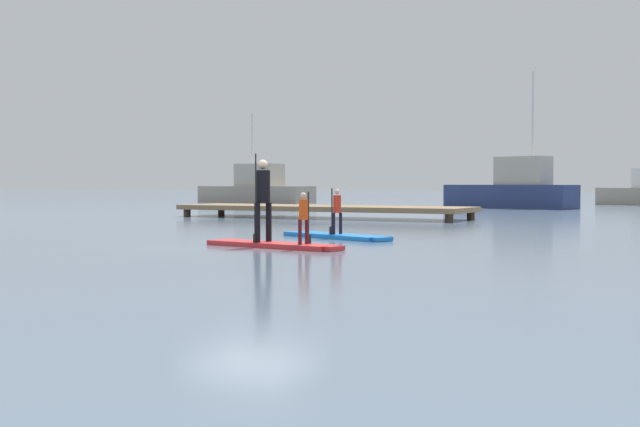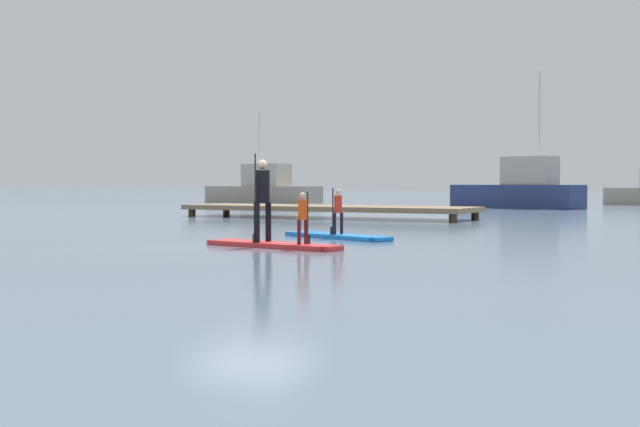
{
  "view_description": "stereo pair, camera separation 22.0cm",
  "coord_description": "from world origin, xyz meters",
  "px_view_note": "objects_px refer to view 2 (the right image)",
  "views": [
    {
      "loc": [
        9.38,
        -14.99,
        1.31
      ],
      "look_at": [
        0.91,
        1.27,
        0.66
      ],
      "focal_mm": 47.79,
      "sensor_mm": 36.0,
      "label": 1
    },
    {
      "loc": [
        9.57,
        -14.89,
        1.31
      ],
      "look_at": [
        0.91,
        1.27,
        0.66
      ],
      "focal_mm": 47.79,
      "sensor_mm": 36.0,
      "label": 2
    }
  ],
  "objects_px": {
    "paddler_child_solo": "(338,209)",
    "paddleboard_far": "(274,245)",
    "paddler_adult": "(262,195)",
    "motor_boat_small_navy": "(519,190)",
    "fishing_boat_white_large": "(264,189)",
    "paddleboard_near": "(338,236)",
    "paddler_child_front": "(303,215)"
  },
  "relations": [
    {
      "from": "paddler_child_front",
      "to": "fishing_boat_white_large",
      "type": "xyz_separation_m",
      "value": [
        -22.36,
        34.37,
        0.24
      ]
    },
    {
      "from": "paddleboard_near",
      "to": "paddler_child_solo",
      "type": "relative_size",
      "value": 2.98
    },
    {
      "from": "paddleboard_near",
      "to": "paddleboard_far",
      "type": "distance_m",
      "value": 3.22
    },
    {
      "from": "fishing_boat_white_large",
      "to": "motor_boat_small_navy",
      "type": "relative_size",
      "value": 1.09
    },
    {
      "from": "paddleboard_far",
      "to": "fishing_boat_white_large",
      "type": "xyz_separation_m",
      "value": [
        -21.61,
        34.25,
        0.87
      ]
    },
    {
      "from": "paddleboard_far",
      "to": "motor_boat_small_navy",
      "type": "xyz_separation_m",
      "value": [
        -2.88,
        29.6,
        0.93
      ]
    },
    {
      "from": "fishing_boat_white_large",
      "to": "paddleboard_near",
      "type": "bearing_deg",
      "value": -55.35
    },
    {
      "from": "paddleboard_far",
      "to": "fishing_boat_white_large",
      "type": "height_order",
      "value": "fishing_boat_white_large"
    },
    {
      "from": "fishing_boat_white_large",
      "to": "motor_boat_small_navy",
      "type": "xyz_separation_m",
      "value": [
        18.73,
        -4.65,
        0.06
      ]
    },
    {
      "from": "paddler_adult",
      "to": "paddler_child_solo",
      "type": "bearing_deg",
      "value": 87.46
    },
    {
      "from": "paddler_child_front",
      "to": "motor_boat_small_navy",
      "type": "distance_m",
      "value": 29.95
    },
    {
      "from": "paddleboard_near",
      "to": "fishing_boat_white_large",
      "type": "xyz_separation_m",
      "value": [
        -21.45,
        31.03,
        0.87
      ]
    },
    {
      "from": "motor_boat_small_navy",
      "to": "paddler_child_front",
      "type": "bearing_deg",
      "value": -83.02
    },
    {
      "from": "paddler_adult",
      "to": "motor_boat_small_navy",
      "type": "xyz_separation_m",
      "value": [
        -2.58,
        29.55,
        -0.1
      ]
    },
    {
      "from": "paddler_child_front",
      "to": "paddleboard_near",
      "type": "bearing_deg",
      "value": 105.34
    },
    {
      "from": "paddler_child_solo",
      "to": "paddler_adult",
      "type": "height_order",
      "value": "paddler_adult"
    },
    {
      "from": "paddleboard_near",
      "to": "paddler_child_front",
      "type": "bearing_deg",
      "value": -74.66
    },
    {
      "from": "paddleboard_far",
      "to": "paddler_child_front",
      "type": "bearing_deg",
      "value": -9.4
    },
    {
      "from": "paddler_child_front",
      "to": "paddler_child_solo",
      "type": "bearing_deg",
      "value": 105.43
    },
    {
      "from": "paddler_adult",
      "to": "paddleboard_near",
      "type": "bearing_deg",
      "value": 87.43
    },
    {
      "from": "paddleboard_near",
      "to": "paddler_child_front",
      "type": "height_order",
      "value": "paddler_child_front"
    },
    {
      "from": "paddleboard_far",
      "to": "paddler_child_front",
      "type": "height_order",
      "value": "paddler_child_front"
    },
    {
      "from": "paddler_child_front",
      "to": "motor_boat_small_navy",
      "type": "xyz_separation_m",
      "value": [
        -3.64,
        29.72,
        0.31
      ]
    },
    {
      "from": "paddleboard_near",
      "to": "paddleboard_far",
      "type": "bearing_deg",
      "value": -87.18
    },
    {
      "from": "paddleboard_near",
      "to": "motor_boat_small_navy",
      "type": "bearing_deg",
      "value": 95.89
    },
    {
      "from": "paddler_adult",
      "to": "paddleboard_far",
      "type": "bearing_deg",
      "value": -9.25
    },
    {
      "from": "paddler_child_solo",
      "to": "motor_boat_small_navy",
      "type": "bearing_deg",
      "value": 95.89
    },
    {
      "from": "paddleboard_near",
      "to": "fishing_boat_white_large",
      "type": "height_order",
      "value": "fishing_boat_white_large"
    },
    {
      "from": "fishing_boat_white_large",
      "to": "paddleboard_far",
      "type": "bearing_deg",
      "value": -57.75
    },
    {
      "from": "paddleboard_near",
      "to": "paddler_child_front",
      "type": "xyz_separation_m",
      "value": [
        0.92,
        -3.34,
        0.62
      ]
    },
    {
      "from": "paddler_child_solo",
      "to": "paddleboard_far",
      "type": "distance_m",
      "value": 3.27
    },
    {
      "from": "paddler_adult",
      "to": "fishing_boat_white_large",
      "type": "height_order",
      "value": "fishing_boat_white_large"
    }
  ]
}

